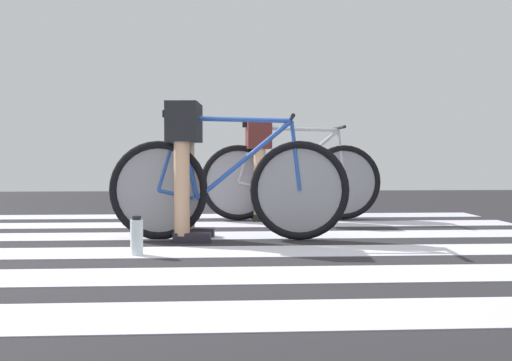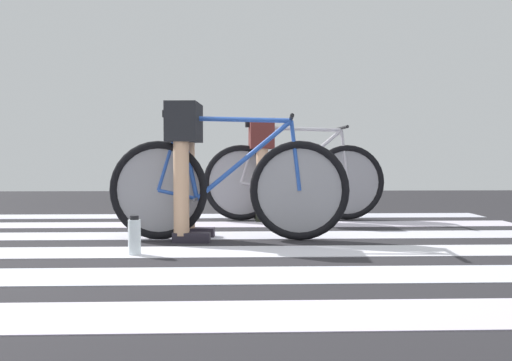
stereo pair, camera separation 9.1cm
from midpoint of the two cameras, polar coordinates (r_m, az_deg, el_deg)
ground at (r=3.61m, az=-4.16°, el=-7.39°), size 18.00×14.00×0.02m
crosswalk_markings at (r=3.72m, az=-4.28°, el=-6.92°), size 5.36×5.01×0.00m
bicycle_1_of_2 at (r=4.23m, az=-3.32°, el=-0.60°), size 1.74×0.52×0.93m
cyclist_1_of_2 at (r=4.26m, az=-7.51°, el=2.81°), size 0.34×0.43×0.99m
bicycle_2_of_2 at (r=5.60m, az=2.98°, el=0.08°), size 1.74×0.52×0.93m
cyclist_2_of_2 at (r=5.56m, az=-0.19°, el=2.49°), size 0.32×0.42×0.96m
water_bottle at (r=3.65m, az=-12.22°, el=-5.36°), size 0.08×0.08×0.24m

